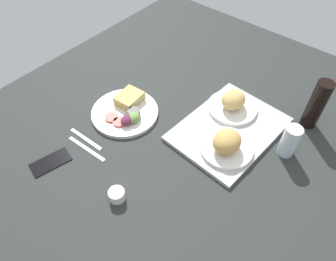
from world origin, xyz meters
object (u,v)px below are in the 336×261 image
(soda_bottle, at_px, (316,105))
(cell_phone, at_px, (50,162))
(drinking_glass, at_px, (290,141))
(serving_tray, at_px, (229,129))
(bread_plate_near, at_px, (233,103))
(fork, at_px, (86,139))
(knife, at_px, (87,149))
(bread_plate_far, at_px, (227,144))
(espresso_cup, at_px, (117,195))
(plate_with_salad, at_px, (127,111))

(soda_bottle, bearing_deg, cell_phone, -39.19)
(drinking_glass, distance_m, soda_bottle, 0.20)
(soda_bottle, bearing_deg, serving_tray, -43.84)
(bread_plate_near, height_order, soda_bottle, soda_bottle)
(bread_plate_near, height_order, fork, bread_plate_near)
(bread_plate_near, xyz_separation_m, cell_phone, (0.66, -0.37, -0.04))
(fork, xyz_separation_m, knife, (0.03, 0.04, 0.00))
(serving_tray, distance_m, soda_bottle, 0.35)
(serving_tray, bearing_deg, soda_bottle, 136.16)
(serving_tray, xyz_separation_m, fork, (0.40, -0.41, -0.01))
(bread_plate_near, distance_m, bread_plate_far, 0.23)
(espresso_cup, bearing_deg, plate_with_salad, -139.78)
(bread_plate_far, distance_m, cell_phone, 0.66)
(bread_plate_near, bearing_deg, soda_bottle, 116.49)
(bread_plate_far, height_order, knife, bread_plate_far)
(knife, bearing_deg, drinking_glass, 35.47)
(serving_tray, relative_size, cell_phone, 3.13)
(bread_plate_far, distance_m, fork, 0.55)
(plate_with_salad, relative_size, drinking_glass, 2.11)
(plate_with_salad, bearing_deg, bread_plate_near, 131.62)
(espresso_cup, height_order, knife, espresso_cup)
(serving_tray, relative_size, espresso_cup, 8.04)
(soda_bottle, bearing_deg, espresso_cup, -25.47)
(drinking_glass, distance_m, knife, 0.77)
(serving_tray, height_order, knife, serving_tray)
(drinking_glass, bearing_deg, fork, -54.89)
(plate_with_salad, distance_m, espresso_cup, 0.40)
(drinking_glass, xyz_separation_m, fork, (0.45, -0.64, -0.06))
(espresso_cup, bearing_deg, bread_plate_far, 156.40)
(serving_tray, bearing_deg, bread_plate_far, 25.42)
(serving_tray, distance_m, cell_phone, 0.70)
(serving_tray, relative_size, bread_plate_far, 2.21)
(fork, height_order, knife, same)
(drinking_glass, height_order, knife, drinking_glass)
(plate_with_salad, bearing_deg, serving_tray, 117.15)
(plate_with_salad, distance_m, cell_phone, 0.37)
(bread_plate_near, bearing_deg, serving_tray, 27.19)
(espresso_cup, bearing_deg, serving_tray, 166.11)
(soda_bottle, bearing_deg, bread_plate_near, -63.51)
(cell_phone, bearing_deg, soda_bottle, 154.76)
(bread_plate_near, relative_size, espresso_cup, 3.76)
(soda_bottle, bearing_deg, bread_plate_far, -27.57)
(serving_tray, distance_m, bread_plate_near, 0.12)
(knife, bearing_deg, serving_tray, 46.36)
(bread_plate_near, bearing_deg, cell_phone, -29.39)
(soda_bottle, distance_m, espresso_cup, 0.83)
(espresso_cup, distance_m, fork, 0.30)
(plate_with_salad, relative_size, cell_phone, 1.96)
(bread_plate_far, bearing_deg, cell_phone, -46.03)
(bread_plate_near, relative_size, cell_phone, 1.46)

